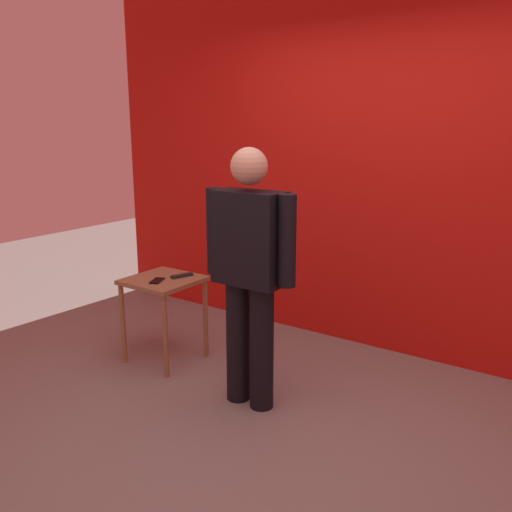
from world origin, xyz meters
name	(u,v)px	position (x,y,z in m)	size (l,w,h in m)	color
ground_plane	(255,441)	(0.00, 0.00, 0.00)	(12.00, 12.00, 0.00)	gray
back_wall_red	(387,129)	(0.00, 1.69, 1.69)	(5.32, 0.12, 3.38)	red
standing_person	(249,266)	(-0.28, 0.34, 0.90)	(0.63, 0.23, 1.61)	black
side_table	(164,293)	(-1.18, 0.51, 0.52)	(0.49, 0.49, 0.63)	olive
cell_phone	(157,281)	(-1.16, 0.43, 0.64)	(0.07, 0.14, 0.01)	black
tv_remote	(182,276)	(-1.09, 0.62, 0.64)	(0.04, 0.17, 0.02)	black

